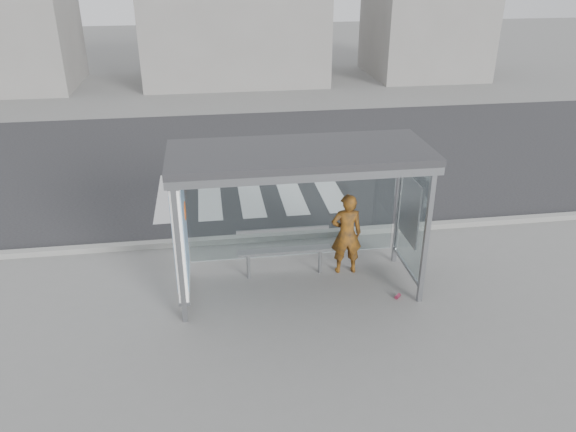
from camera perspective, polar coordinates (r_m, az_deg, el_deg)
The scene contains 9 objects.
ground at distance 10.17m, azimuth 1.09°, elevation -7.33°, with size 80.00×80.00×0.00m, color slate.
road at distance 16.45m, azimuth -2.92°, elevation 5.88°, with size 30.00×10.00×0.01m, color #242426.
curb at distance 11.81m, azimuth -0.45°, elevation -2.01°, with size 30.00×0.18×0.12m, color gray.
crosswalk at distance 14.09m, azimuth -3.92°, elevation 2.39°, with size 4.55×3.00×0.00m.
bus_shelter at distance 9.26m, azimuth -1.14°, elevation 3.07°, with size 4.25×1.65×2.62m.
building_center at distance 26.64m, azimuth -5.56°, elevation 18.88°, with size 8.00×5.00×5.00m, color gray.
person at distance 10.35m, azimuth 5.95°, elevation -1.82°, with size 0.58×0.38×1.58m, color orange.
bench at distance 10.30m, azimuth -0.38°, elevation -3.44°, with size 1.72×0.31×0.89m.
soda_can at distance 10.08m, azimuth 11.08°, elevation -8.00°, with size 0.07×0.07×0.12m, color #C53A5D.
Camera 1 is at (-1.44, -8.43, 5.51)m, focal length 35.00 mm.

